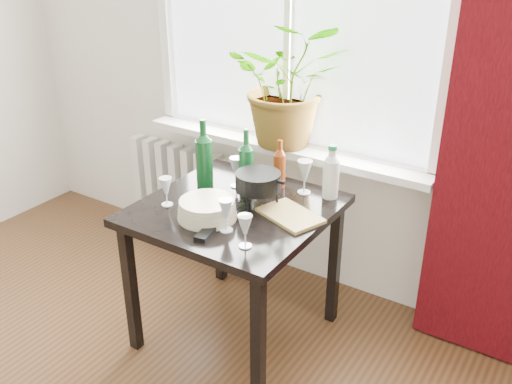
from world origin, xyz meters
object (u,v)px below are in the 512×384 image
Objects in this scene: wine_bottle_left at (204,153)px; wine_bottle_right at (246,160)px; cleaning_bottle at (331,172)px; fondue_pot at (258,189)px; wineglass_back_left at (236,172)px; plate_stack at (207,209)px; tv_remote at (209,230)px; wineglass_back_center at (305,177)px; potted_plant at (290,83)px; wineglass_far_right at (245,231)px; radiator at (184,186)px; cutting_board at (290,215)px; table at (235,224)px; wineglass_front_right at (226,215)px; bottle_amber at (280,163)px; wineglass_front_left at (166,191)px.

wine_bottle_left is 0.21m from wine_bottle_right.
fondue_pot is (-0.25, -0.26, -0.05)m from cleaning_bottle.
wineglass_back_left is 0.36m from plate_stack.
tv_remote is at bearing -50.70° from wine_bottle_left.
tv_remote is (-0.16, -0.57, -0.08)m from wineglass_back_center.
potted_plant is at bearing 82.91° from wineglass_back_left.
wine_bottle_right reaches higher than wineglass_far_right.
wine_bottle_right is 1.32× the size of fondue_pot.
plate_stack is at bearing -50.97° from wine_bottle_left.
wineglass_far_right is 0.58m from wineglass_back_center.
radiator is at bearing 159.71° from fondue_pot.
wineglass_back_center is 1.11× the size of wineglass_back_left.
wineglass_back_center is at bearing 72.86° from fondue_pot.
cutting_board is (0.53, -0.06, -0.17)m from wine_bottle_left.
wine_bottle_right is at bearing 107.08° from table.
cleaning_bottle reaches higher than wineglass_front_right.
wine_bottle_left reaches higher than wineglass_back_left.
bottle_amber is at bearing -19.65° from radiator.
plate_stack is (0.03, -0.77, -0.40)m from potted_plant.
wineglass_back_left is at bearing -97.09° from potted_plant.
wine_bottle_right is at bearing 157.63° from cutting_board.
wineglass_far_right is (0.30, -0.46, -0.09)m from wine_bottle_right.
bottle_amber is at bearing 129.37° from cutting_board.
wine_bottle_left is 1.12× the size of wine_bottle_right.
fondue_pot is at bearing -74.65° from potted_plant.
potted_plant is 4.69× the size of wineglass_front_left.
bottle_amber is 0.87× the size of cutting_board.
wine_bottle_left is at bearing 173.84° from cutting_board.
radiator is at bearing 125.96° from wineglass_front_left.
bottle_amber is 0.35m from cutting_board.
cleaning_bottle is at bearing -14.13° from radiator.
potted_plant is 0.87m from plate_stack.
wineglass_back_left is (-0.18, -0.12, -0.05)m from bottle_amber.
potted_plant is 3.68× the size of tv_remote.
wineglass_front_right is 0.53m from wineglass_back_center.
plate_stack is at bearing -102.19° from bottle_amber.
fondue_pot is (0.08, 0.07, 0.17)m from table.
cleaning_bottle is 0.59m from wineglass_front_right.
wine_bottle_right is at bearing -2.58° from wineglass_back_left.
wineglass_back_center is (-0.04, 0.58, 0.01)m from wineglass_far_right.
radiator is 4.39× the size of tv_remote.
cleaning_bottle reaches higher than radiator.
table is 5.58× the size of wineglass_front_right.
tv_remote is at bearing -91.59° from bottle_amber.
wineglass_far_right is (0.31, -0.89, -0.37)m from potted_plant.
bottle_amber is 1.64× the size of wineglass_front_right.
wineglass_front_left is at bearing 152.08° from tv_remote.
bottle_amber is (0.06, 0.30, 0.22)m from table.
cleaning_bottle is at bearing 17.92° from wineglass_back_left.
wineglass_back_center reaches higher than fondue_pot.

